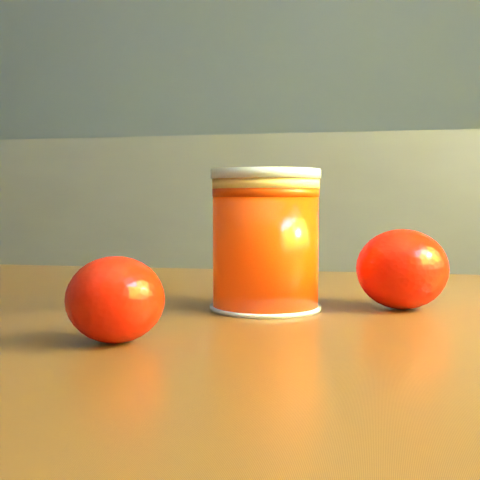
# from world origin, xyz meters

# --- Properties ---
(kitchen_counter) EXTENTS (3.15, 0.60, 0.90)m
(kitchen_counter) POSITION_xyz_m (0.00, 1.45, 0.45)
(kitchen_counter) COLOR #505055
(kitchen_counter) RESTS_ON ground
(table) EXTENTS (0.91, 0.65, 0.68)m
(table) POSITION_xyz_m (0.82, 0.27, 0.59)
(table) COLOR brown
(table) RESTS_ON ground
(juice_glass) EXTENTS (0.09, 0.09, 0.11)m
(juice_glass) POSITION_xyz_m (0.78, 0.30, 0.73)
(juice_glass) COLOR #EF3304
(juice_glass) RESTS_ON table
(orange_front) EXTENTS (0.06, 0.06, 0.05)m
(orange_front) POSITION_xyz_m (0.71, 0.15, 0.70)
(orange_front) COLOR #F31804
(orange_front) RESTS_ON table
(orange_back) EXTENTS (0.08, 0.08, 0.06)m
(orange_back) POSITION_xyz_m (0.88, 0.32, 0.71)
(orange_back) COLOR #F31804
(orange_back) RESTS_ON table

